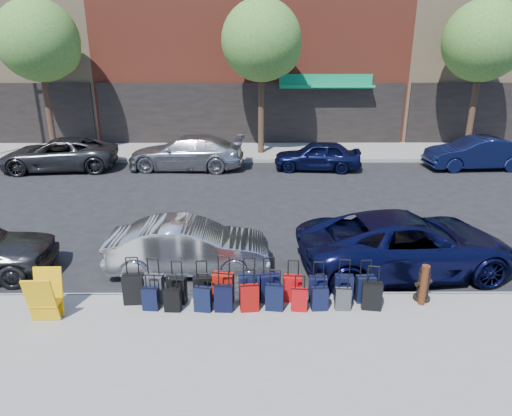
{
  "coord_description": "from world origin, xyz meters",
  "views": [
    {
      "loc": [
        0.11,
        -13.36,
        5.37
      ],
      "look_at": [
        0.18,
        -1.5,
        1.09
      ],
      "focal_mm": 32.0,
      "sensor_mm": 36.0,
      "label": 1
    }
  ],
  "objects_px": {
    "bollard": "(424,284)",
    "car_far_1": "(186,152)",
    "car_near_2": "(407,244)",
    "tree_right": "(486,43)",
    "tree_left": "(41,43)",
    "fire_hydrant": "(423,284)",
    "car_far_0": "(58,154)",
    "suitcase_front_5": "(249,289)",
    "tree_center": "(264,43)",
    "display_rack": "(45,296)",
    "car_far_3": "(476,153)",
    "car_far_2": "(317,156)",
    "car_near_1": "(189,247)"
  },
  "relations": [
    {
      "from": "tree_center",
      "to": "car_far_0",
      "type": "bearing_deg",
      "value": -163.37
    },
    {
      "from": "bollard",
      "to": "car_far_2",
      "type": "height_order",
      "value": "car_far_2"
    },
    {
      "from": "bollard",
      "to": "car_far_3",
      "type": "xyz_separation_m",
      "value": [
        6.48,
        11.68,
        0.11
      ]
    },
    {
      "from": "bollard",
      "to": "car_near_2",
      "type": "bearing_deg",
      "value": 83.53
    },
    {
      "from": "bollard",
      "to": "car_near_1",
      "type": "relative_size",
      "value": 0.23
    },
    {
      "from": "car_near_2",
      "to": "tree_right",
      "type": "bearing_deg",
      "value": -36.81
    },
    {
      "from": "tree_center",
      "to": "car_far_0",
      "type": "distance_m",
      "value": 10.77
    },
    {
      "from": "display_rack",
      "to": "car_far_0",
      "type": "distance_m",
      "value": 12.99
    },
    {
      "from": "tree_center",
      "to": "bollard",
      "type": "height_order",
      "value": "tree_center"
    },
    {
      "from": "tree_right",
      "to": "car_near_1",
      "type": "relative_size",
      "value": 1.83
    },
    {
      "from": "suitcase_front_5",
      "to": "bollard",
      "type": "distance_m",
      "value": 3.67
    },
    {
      "from": "tree_left",
      "to": "car_far_3",
      "type": "xyz_separation_m",
      "value": [
        20.02,
        -2.74,
        -4.69
      ]
    },
    {
      "from": "tree_left",
      "to": "tree_right",
      "type": "xyz_separation_m",
      "value": [
        21.0,
        0.0,
        0.0
      ]
    },
    {
      "from": "fire_hydrant",
      "to": "bollard",
      "type": "xyz_separation_m",
      "value": [
        -0.07,
        -0.18,
        0.1
      ]
    },
    {
      "from": "car_near_2",
      "to": "car_far_3",
      "type": "bearing_deg",
      "value": -39.33
    },
    {
      "from": "tree_left",
      "to": "tree_center",
      "type": "distance_m",
      "value": 10.5
    },
    {
      "from": "fire_hydrant",
      "to": "tree_center",
      "type": "bearing_deg",
      "value": 79.25
    },
    {
      "from": "tree_left",
      "to": "car_far_2",
      "type": "relative_size",
      "value": 1.89
    },
    {
      "from": "car_near_2",
      "to": "tree_left",
      "type": "bearing_deg",
      "value": 40.51
    },
    {
      "from": "tree_left",
      "to": "suitcase_front_5",
      "type": "distance_m",
      "value": 18.1
    },
    {
      "from": "suitcase_front_5",
      "to": "car_near_2",
      "type": "height_order",
      "value": "car_near_2"
    },
    {
      "from": "suitcase_front_5",
      "to": "fire_hydrant",
      "type": "relative_size",
      "value": 1.3
    },
    {
      "from": "fire_hydrant",
      "to": "car_far_1",
      "type": "height_order",
      "value": "car_far_1"
    },
    {
      "from": "fire_hydrant",
      "to": "car_far_0",
      "type": "relative_size",
      "value": 0.16
    },
    {
      "from": "tree_left",
      "to": "tree_right",
      "type": "distance_m",
      "value": 21.0
    },
    {
      "from": "tree_left",
      "to": "tree_right",
      "type": "bearing_deg",
      "value": 0.0
    },
    {
      "from": "fire_hydrant",
      "to": "car_far_0",
      "type": "xyz_separation_m",
      "value": [
        -12.39,
        11.47,
        0.19
      ]
    },
    {
      "from": "fire_hydrant",
      "to": "car_far_0",
      "type": "height_order",
      "value": "car_far_0"
    },
    {
      "from": "tree_right",
      "to": "car_far_3",
      "type": "height_order",
      "value": "tree_right"
    },
    {
      "from": "bollard",
      "to": "car_far_1",
      "type": "distance_m",
      "value": 13.5
    },
    {
      "from": "tree_center",
      "to": "car_far_2",
      "type": "distance_m",
      "value": 6.03
    },
    {
      "from": "tree_right",
      "to": "car_far_2",
      "type": "relative_size",
      "value": 1.89
    },
    {
      "from": "display_rack",
      "to": "car_far_2",
      "type": "relative_size",
      "value": 0.26
    },
    {
      "from": "car_far_3",
      "to": "tree_right",
      "type": "bearing_deg",
      "value": 157.11
    },
    {
      "from": "bollard",
      "to": "display_rack",
      "type": "xyz_separation_m",
      "value": [
        -7.72,
        -0.49,
        0.03
      ]
    },
    {
      "from": "tree_right",
      "to": "car_far_2",
      "type": "height_order",
      "value": "tree_right"
    },
    {
      "from": "fire_hydrant",
      "to": "car_near_1",
      "type": "distance_m",
      "value": 5.5
    },
    {
      "from": "tree_center",
      "to": "car_far_2",
      "type": "bearing_deg",
      "value": -50.88
    },
    {
      "from": "fire_hydrant",
      "to": "car_far_1",
      "type": "xyz_separation_m",
      "value": [
        -6.68,
        11.59,
        0.24
      ]
    },
    {
      "from": "tree_left",
      "to": "fire_hydrant",
      "type": "relative_size",
      "value": 9.11
    },
    {
      "from": "display_rack",
      "to": "car_near_2",
      "type": "xyz_separation_m",
      "value": [
        7.93,
        2.3,
        0.09
      ]
    },
    {
      "from": "car_near_1",
      "to": "car_far_0",
      "type": "xyz_separation_m",
      "value": [
        -7.15,
        9.83,
        0.05
      ]
    },
    {
      "from": "car_far_2",
      "to": "car_far_0",
      "type": "bearing_deg",
      "value": -85.14
    },
    {
      "from": "car_far_1",
      "to": "fire_hydrant",
      "type": "bearing_deg",
      "value": 33.4
    },
    {
      "from": "tree_right",
      "to": "car_near_2",
      "type": "bearing_deg",
      "value": -119.89
    },
    {
      "from": "car_far_1",
      "to": "tree_right",
      "type": "bearing_deg",
      "value": 104.14
    },
    {
      "from": "tree_right",
      "to": "fire_hydrant",
      "type": "height_order",
      "value": "tree_right"
    },
    {
      "from": "display_rack",
      "to": "car_far_1",
      "type": "distance_m",
      "value": 12.32
    },
    {
      "from": "tree_center",
      "to": "display_rack",
      "type": "bearing_deg",
      "value": -107.42
    },
    {
      "from": "car_far_0",
      "to": "tree_left",
      "type": "bearing_deg",
      "value": -161.92
    }
  ]
}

